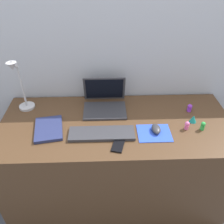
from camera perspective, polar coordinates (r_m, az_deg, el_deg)
ground_plane at (r=2.13m, az=0.87°, el=-18.35°), size 6.00×6.00×0.00m
back_wall at (r=1.91m, az=0.53°, el=3.97°), size 2.76×0.05×1.44m
desk at (r=1.84m, az=0.98°, el=-11.63°), size 1.56×0.67×0.74m
laptop at (r=1.71m, az=-1.78°, el=2.72°), size 0.30×0.26×0.21m
keyboard at (r=1.49m, az=-2.47°, el=-5.18°), size 0.41×0.13×0.02m
mousepad at (r=1.53m, az=10.06°, el=-5.00°), size 0.21×0.17×0.00m
mouse at (r=1.53m, az=10.52°, el=-4.00°), size 0.06×0.10×0.03m
cell_phone at (r=1.42m, az=1.59°, el=-7.79°), size 0.10×0.14×0.01m
desk_lamp at (r=1.72m, az=-21.12°, el=5.49°), size 0.11×0.16×0.40m
notebook_pad at (r=1.58m, az=-14.95°, el=-3.90°), size 0.21×0.26×0.02m
toy_figurine_teal at (r=1.67m, az=18.91°, el=-1.54°), size 0.05×0.05×0.05m
toy_figurine_green at (r=1.62m, az=20.96°, el=-3.08°), size 0.03×0.03×0.06m
toy_figurine_pink at (r=1.59m, az=17.55°, el=-3.02°), size 0.03×0.03×0.06m
toy_figurine_purple at (r=1.76m, az=18.12°, el=1.00°), size 0.03×0.03×0.06m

